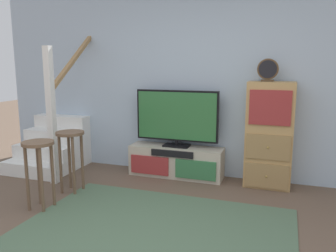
{
  "coord_description": "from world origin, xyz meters",
  "views": [
    {
      "loc": [
        1.12,
        -2.27,
        1.59
      ],
      "look_at": [
        -0.27,
        1.76,
        0.8
      ],
      "focal_mm": 36.74,
      "sensor_mm": 36.0,
      "label": 1
    }
  ],
  "objects": [
    {
      "name": "desk_clock",
      "position": [
        0.89,
        2.19,
        1.5
      ],
      "size": [
        0.26,
        0.08,
        0.28
      ],
      "color": "#4C3823",
      "rests_on": "side_cabinet"
    },
    {
      "name": "back_wall",
      "position": [
        0.0,
        2.46,
        1.35
      ],
      "size": [
        6.4,
        0.12,
        2.7
      ],
      "primitive_type": "cube",
      "color": "#A8BCD1",
      "rests_on": "ground_plane"
    },
    {
      "name": "bar_stool_near",
      "position": [
        -1.37,
        0.66,
        0.56
      ],
      "size": [
        0.34,
        0.34,
        0.76
      ],
      "color": "brown",
      "rests_on": "ground_plane"
    },
    {
      "name": "side_cabinet",
      "position": [
        0.94,
        2.2,
        0.68
      ],
      "size": [
        0.58,
        0.38,
        1.36
      ],
      "color": "tan",
      "rests_on": "ground_plane"
    },
    {
      "name": "bar_stool_far",
      "position": [
        -1.34,
        1.21,
        0.56
      ],
      "size": [
        0.34,
        0.34,
        0.76
      ],
      "color": "brown",
      "rests_on": "ground_plane"
    },
    {
      "name": "media_console",
      "position": [
        -0.3,
        2.19,
        0.21
      ],
      "size": [
        1.32,
        0.38,
        0.43
      ],
      "color": "#BCB29E",
      "rests_on": "ground_plane"
    },
    {
      "name": "television",
      "position": [
        -0.3,
        2.22,
        0.85
      ],
      "size": [
        1.17,
        0.22,
        0.79
      ],
      "color": "black",
      "rests_on": "media_console"
    },
    {
      "name": "area_rug",
      "position": [
        0.0,
        0.6,
        0.01
      ],
      "size": [
        2.6,
        1.8,
        0.01
      ],
      "primitive_type": "cube",
      "color": "#4C664C",
      "rests_on": "ground_plane"
    },
    {
      "name": "staircase",
      "position": [
        -2.24,
        2.2,
        0.37
      ],
      "size": [
        1.0,
        1.36,
        2.2
      ],
      "color": "white",
      "rests_on": "ground_plane"
    }
  ]
}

